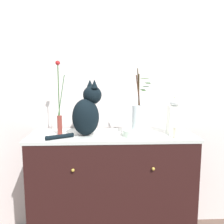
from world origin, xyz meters
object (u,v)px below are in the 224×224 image
(sideboard, at_px, (112,189))
(bowl_porcelain, at_px, (136,132))
(vase_slim_green, at_px, (59,112))
(cat_sitting, at_px, (87,112))
(vase_glass_clear, at_px, (137,113))
(candle_pillar, at_px, (176,132))
(jar_lidded_porcelain, at_px, (174,117))

(sideboard, bearing_deg, bowl_porcelain, -18.79)
(vase_slim_green, bearing_deg, sideboard, 0.32)
(sideboard, bearing_deg, vase_slim_green, -179.68)
(cat_sitting, distance_m, vase_glass_clear, 0.40)
(vase_glass_clear, height_order, candle_pillar, vase_glass_clear)
(vase_slim_green, relative_size, bowl_porcelain, 2.61)
(bowl_porcelain, relative_size, vase_glass_clear, 0.47)
(vase_glass_clear, bearing_deg, sideboard, 160.96)
(sideboard, xyz_separation_m, candle_pillar, (0.48, -0.15, 0.52))
(bowl_porcelain, relative_size, jar_lidded_porcelain, 0.72)
(vase_slim_green, height_order, candle_pillar, vase_slim_green)
(sideboard, height_order, vase_glass_clear, vase_glass_clear)
(jar_lidded_porcelain, distance_m, candle_pillar, 0.17)
(sideboard, xyz_separation_m, vase_glass_clear, (0.19, -0.07, 0.65))
(vase_slim_green, bearing_deg, vase_glass_clear, -6.04)
(bowl_porcelain, height_order, candle_pillar, candle_pillar)
(cat_sitting, height_order, vase_slim_green, vase_slim_green)
(candle_pillar, bearing_deg, vase_slim_green, 170.64)
(jar_lidded_porcelain, height_order, candle_pillar, jar_lidded_porcelain)
(sideboard, distance_m, vase_slim_green, 0.78)
(cat_sitting, height_order, jar_lidded_porcelain, cat_sitting)
(vase_glass_clear, bearing_deg, candle_pillar, -16.35)
(cat_sitting, xyz_separation_m, bowl_porcelain, (0.39, -0.04, -0.16))
(vase_slim_green, distance_m, bowl_porcelain, 0.63)
(candle_pillar, bearing_deg, bowl_porcelain, 163.44)
(bowl_porcelain, bearing_deg, sideboard, 161.21)
(vase_slim_green, xyz_separation_m, vase_glass_clear, (0.61, -0.06, -0.00))
(vase_glass_clear, bearing_deg, bowl_porcelain, 153.18)
(bowl_porcelain, distance_m, jar_lidded_porcelain, 0.34)
(sideboard, height_order, vase_slim_green, vase_slim_green)
(candle_pillar, bearing_deg, cat_sitting, 169.68)
(cat_sitting, relative_size, bowl_porcelain, 1.96)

